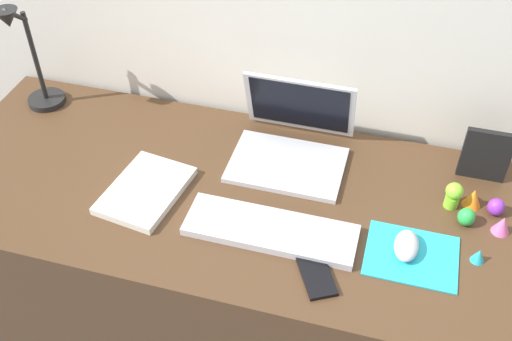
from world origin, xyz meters
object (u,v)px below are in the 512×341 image
object	(u,v)px
laptop	(293,138)
toy_figurine_lime	(453,195)
toy_figurine_purple	(496,207)
desk_lamp	(29,61)
toy_figurine_cyan	(479,255)
toy_figurine_orange	(473,198)
toy_figurine_pink	(502,225)
keyboard	(271,230)
notebook_pad	(146,190)
cell_phone	(316,274)
toy_figurine_green	(466,217)
picture_frame	(486,155)
mouse	(406,246)

from	to	relation	value
laptop	toy_figurine_lime	distance (m)	0.44
laptop	toy_figurine_purple	world-z (taller)	laptop
desk_lamp	toy_figurine_cyan	distance (m)	1.29
toy_figurine_orange	toy_figurine_cyan	xyz separation A→B (m)	(0.02, -0.18, -0.01)
toy_figurine_purple	toy_figurine_pink	size ratio (longest dim) A/B	0.96
desk_lamp	toy_figurine_purple	bearing A→B (deg)	-3.93
keyboard	toy_figurine_purple	size ratio (longest dim) A/B	9.00
desk_lamp	toy_figurine_lime	xyz separation A→B (m)	(1.19, -0.09, -0.12)
desk_lamp	toy_figurine_pink	bearing A→B (deg)	-6.43
notebook_pad	toy_figurine_pink	xyz separation A→B (m)	(0.87, 0.11, 0.01)
laptop	cell_phone	size ratio (longest dim) A/B	2.34
cell_phone	notebook_pad	size ratio (longest dim) A/B	0.53
toy_figurine_orange	cell_phone	bearing A→B (deg)	-135.45
toy_figurine_green	keyboard	bearing A→B (deg)	-160.50
laptop	picture_frame	bearing A→B (deg)	4.46
notebook_pad	mouse	bearing A→B (deg)	6.75
laptop	picture_frame	distance (m)	0.50
picture_frame	toy_figurine_green	xyz separation A→B (m)	(-0.03, -0.18, -0.05)
desk_lamp	notebook_pad	size ratio (longest dim) A/B	1.43
cell_phone	toy_figurine_pink	bearing A→B (deg)	3.68
cell_phone	desk_lamp	size ratio (longest dim) A/B	0.37
desk_lamp	toy_figurine_cyan	xyz separation A→B (m)	(1.26, -0.25, -0.14)
toy_figurine_purple	toy_figurine_orange	xyz separation A→B (m)	(-0.06, 0.01, 0.00)
cell_phone	notebook_pad	bearing A→B (deg)	134.72
cell_phone	toy_figurine_purple	size ratio (longest dim) A/B	2.81
toy_figurine_lime	laptop	bearing A→B (deg)	168.07
laptop	mouse	size ratio (longest dim) A/B	3.12
toy_figurine_lime	toy_figurine_green	bearing A→B (deg)	-55.63
toy_figurine_green	toy_figurine_orange	size ratio (longest dim) A/B	0.90
desk_lamp	toy_figurine_pink	xyz separation A→B (m)	(1.31, -0.15, -0.14)
picture_frame	laptop	bearing A→B (deg)	-175.54
laptop	toy_figurine_green	world-z (taller)	laptop
desk_lamp	picture_frame	world-z (taller)	desk_lamp
notebook_pad	toy_figurine_purple	world-z (taller)	toy_figurine_purple
toy_figurine_purple	toy_figurine_pink	world-z (taller)	toy_figurine_pink
toy_figurine_orange	toy_figurine_lime	bearing A→B (deg)	-161.78
toy_figurine_cyan	laptop	bearing A→B (deg)	152.82
picture_frame	toy_figurine_purple	size ratio (longest dim) A/B	3.29
picture_frame	notebook_pad	bearing A→B (deg)	-160.22
cell_phone	toy_figurine_cyan	size ratio (longest dim) A/B	3.64
keyboard	notebook_pad	bearing A→B (deg)	172.51
laptop	toy_figurine_cyan	bearing A→B (deg)	-27.18
toy_figurine_purple	keyboard	bearing A→B (deg)	-157.58
cell_phone	toy_figurine_lime	bearing A→B (deg)	19.22
mouse	cell_phone	distance (m)	0.22
picture_frame	toy_figurine_green	bearing A→B (deg)	-99.93
desk_lamp	toy_figurine_purple	size ratio (longest dim) A/B	7.53
keyboard	toy_figurine_lime	bearing A→B (deg)	27.16
toy_figurine_purple	toy_figurine_cyan	world-z (taller)	toy_figurine_purple
laptop	keyboard	distance (m)	0.30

